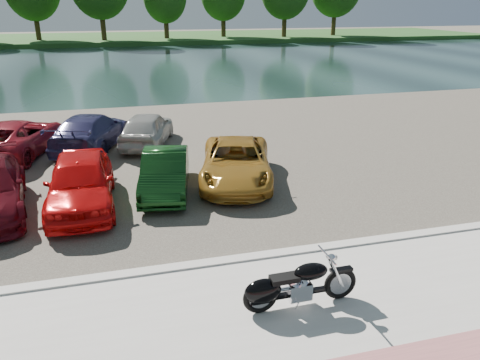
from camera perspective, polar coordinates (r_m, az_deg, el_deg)
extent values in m
plane|color=#595447|center=(9.29, 2.53, -16.27)|extent=(200.00, 200.00, 0.00)
cube|color=#BCB8B1|center=(8.52, 4.67, -19.89)|extent=(60.00, 6.00, 0.10)
cube|color=#BCB8B1|center=(10.85, -0.67, -9.82)|extent=(60.00, 0.30, 0.14)
cube|color=#3F3932|center=(19.02, -7.43, 3.60)|extent=(60.00, 18.00, 0.04)
cube|color=#182B2A|center=(47.43, -12.49, 13.58)|extent=(120.00, 40.00, 0.00)
cube|color=#204C1B|center=(79.25, -13.90, 16.42)|extent=(120.00, 24.00, 0.60)
cylinder|color=#372914|center=(75.11, -23.58, 17.45)|extent=(0.70, 0.70, 5.40)
cylinder|color=#372914|center=(71.68, -16.43, 18.38)|extent=(0.70, 0.70, 5.85)
cylinder|color=#372914|center=(73.56, -8.99, 18.45)|extent=(0.70, 0.70, 4.50)
cylinder|color=#372914|center=(76.47, -2.04, 18.93)|extent=(0.70, 0.70, 4.95)
cylinder|color=#372914|center=(76.35, 5.44, 19.02)|extent=(0.70, 0.70, 5.40)
cylinder|color=#372914|center=(81.15, 11.40, 18.99)|extent=(0.70, 0.70, 5.85)
torus|color=black|center=(9.59, 12.10, -12.22)|extent=(0.68, 0.13, 0.68)
torus|color=black|center=(9.02, 2.48, -14.06)|extent=(0.68, 0.13, 0.68)
cylinder|color=#B2B2B7|center=(9.59, 12.10, -12.22)|extent=(0.46, 0.07, 0.46)
cylinder|color=#B2B2B7|center=(9.02, 2.48, -14.06)|extent=(0.46, 0.07, 0.46)
cylinder|color=silver|center=(9.30, 11.75, -11.12)|extent=(0.33, 0.06, 0.63)
cylinder|color=silver|center=(9.45, 11.19, -10.52)|extent=(0.33, 0.06, 0.63)
cylinder|color=silver|center=(9.10, 10.56, -8.96)|extent=(0.05, 0.75, 0.04)
sphere|color=silver|center=(9.18, 11.10, -9.29)|extent=(0.16, 0.16, 0.16)
sphere|color=silver|center=(9.21, 11.49, -9.22)|extent=(0.11, 0.11, 0.11)
cube|color=black|center=(9.43, 12.24, -10.64)|extent=(0.45, 0.15, 0.06)
cube|color=black|center=(9.31, 7.44, -13.46)|extent=(1.20, 0.12, 0.08)
cube|color=silver|center=(9.25, 7.17, -13.16)|extent=(0.46, 0.33, 0.34)
cylinder|color=silver|center=(9.18, 7.81, -12.01)|extent=(0.25, 0.18, 0.27)
cylinder|color=silver|center=(9.11, 6.63, -12.23)|extent=(0.25, 0.18, 0.27)
ellipsoid|color=black|center=(9.14, 8.63, -10.97)|extent=(0.69, 0.37, 0.32)
cube|color=black|center=(8.98, 5.45, -11.86)|extent=(0.55, 0.29, 0.10)
ellipsoid|color=black|center=(8.97, 2.81, -13.38)|extent=(0.73, 0.35, 0.50)
cube|color=black|center=(8.99, 2.49, -13.80)|extent=(0.40, 0.19, 0.30)
cylinder|color=silver|center=(9.35, 5.00, -13.63)|extent=(1.10, 0.11, 0.09)
cylinder|color=silver|center=(9.30, 5.01, -13.22)|extent=(1.10, 0.11, 0.09)
cylinder|color=#B2B2B7|center=(9.21, 6.96, -15.00)|extent=(0.03, 0.14, 0.22)
imported|color=red|center=(14.09, -18.87, -0.19)|extent=(1.83, 4.53, 1.54)
imported|color=#0E3511|center=(14.64, -9.10, 0.94)|extent=(2.02, 4.07, 1.28)
imported|color=#B17E29|center=(15.30, -0.47, 2.19)|extent=(3.36, 5.22, 1.34)
imported|color=maroon|center=(20.07, -25.49, 4.73)|extent=(3.51, 5.34, 1.37)
imported|color=navy|center=(19.75, -17.77, 5.65)|extent=(3.44, 5.34, 1.44)
imported|color=#ACACA7|center=(19.73, -11.29, 6.17)|extent=(2.78, 4.42, 1.40)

